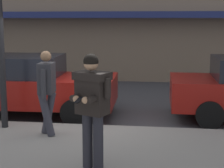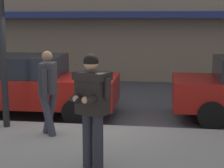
# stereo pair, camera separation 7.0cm
# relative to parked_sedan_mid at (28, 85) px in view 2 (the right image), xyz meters

# --- Properties ---
(ground_plane) EXTENTS (80.00, 80.00, 0.00)m
(ground_plane) POSITION_rel_parked_sedan_mid_xyz_m (1.48, -0.92, -0.79)
(ground_plane) COLOR #3D3D42
(curb_paint_line) EXTENTS (28.00, 0.12, 0.01)m
(curb_paint_line) POSITION_rel_parked_sedan_mid_xyz_m (2.48, -0.87, -0.79)
(curb_paint_line) COLOR silver
(curb_paint_line) RESTS_ON ground
(parked_sedan_mid) EXTENTS (4.56, 2.05, 1.54)m
(parked_sedan_mid) POSITION_rel_parked_sedan_mid_xyz_m (0.00, 0.00, 0.00)
(parked_sedan_mid) COLOR maroon
(parked_sedan_mid) RESTS_ON ground
(man_texting_on_phone) EXTENTS (0.62, 0.65, 1.81)m
(man_texting_on_phone) POSITION_rel_parked_sedan_mid_xyz_m (2.41, -3.56, 0.46)
(man_texting_on_phone) COLOR #23232B
(man_texting_on_phone) RESTS_ON sidewalk
(pedestrian_with_bag) EXTENTS (0.35, 0.72, 1.70)m
(pedestrian_with_bag) POSITION_rel_parked_sedan_mid_xyz_m (1.20, -1.94, 0.32)
(pedestrian_with_bag) COLOR #33333D
(pedestrian_with_bag) RESTS_ON sidewalk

